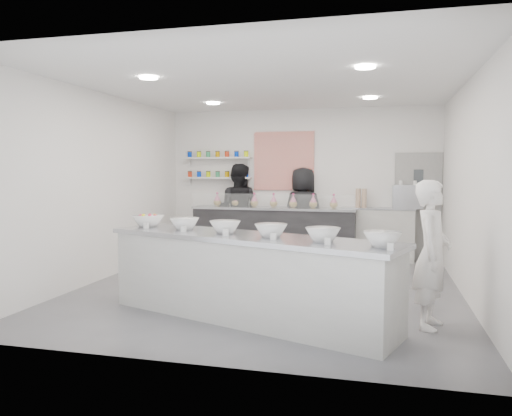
{
  "coord_description": "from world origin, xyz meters",
  "views": [
    {
      "loc": [
        1.62,
        -7.14,
        1.77
      ],
      "look_at": [
        -0.29,
        0.4,
        1.17
      ],
      "focal_mm": 35.0,
      "sensor_mm": 36.0,
      "label": 1
    }
  ],
  "objects_px": {
    "woman_prep": "(432,254)",
    "espresso_ledge": "(377,234)",
    "espresso_machine": "(408,197)",
    "staff_right": "(303,212)",
    "back_bar": "(274,232)",
    "staff_left": "(238,209)",
    "prep_counter": "(247,277)"
  },
  "relations": [
    {
      "from": "prep_counter",
      "to": "staff_left",
      "type": "bearing_deg",
      "value": 126.85
    },
    {
      "from": "espresso_ledge",
      "to": "espresso_machine",
      "type": "bearing_deg",
      "value": 0.0
    },
    {
      "from": "prep_counter",
      "to": "woman_prep",
      "type": "relative_size",
      "value": 2.22
    },
    {
      "from": "prep_counter",
      "to": "staff_left",
      "type": "xyz_separation_m",
      "value": [
        -1.39,
        4.4,
        0.44
      ]
    },
    {
      "from": "back_bar",
      "to": "woman_prep",
      "type": "bearing_deg",
      "value": -54.53
    },
    {
      "from": "espresso_machine",
      "to": "woman_prep",
      "type": "bearing_deg",
      "value": -88.97
    },
    {
      "from": "espresso_machine",
      "to": "staff_left",
      "type": "bearing_deg",
      "value": 178.82
    },
    {
      "from": "staff_left",
      "to": "espresso_ledge",
      "type": "bearing_deg",
      "value": -178.1
    },
    {
      "from": "back_bar",
      "to": "espresso_machine",
      "type": "height_order",
      "value": "espresso_machine"
    },
    {
      "from": "espresso_ledge",
      "to": "espresso_machine",
      "type": "relative_size",
      "value": 2.48
    },
    {
      "from": "woman_prep",
      "to": "espresso_ledge",
      "type": "bearing_deg",
      "value": 22.42
    },
    {
      "from": "staff_right",
      "to": "woman_prep",
      "type": "bearing_deg",
      "value": 136.29
    },
    {
      "from": "espresso_machine",
      "to": "staff_right",
      "type": "bearing_deg",
      "value": 178.02
    },
    {
      "from": "espresso_machine",
      "to": "prep_counter",
      "type": "bearing_deg",
      "value": -114.83
    },
    {
      "from": "back_bar",
      "to": "espresso_ledge",
      "type": "bearing_deg",
      "value": 6.57
    },
    {
      "from": "back_bar",
      "to": "woman_prep",
      "type": "distance_m",
      "value": 4.76
    },
    {
      "from": "prep_counter",
      "to": "staff_right",
      "type": "bearing_deg",
      "value": 109.6
    },
    {
      "from": "back_bar",
      "to": "espresso_machine",
      "type": "bearing_deg",
      "value": 5.5
    },
    {
      "from": "staff_left",
      "to": "staff_right",
      "type": "xyz_separation_m",
      "value": [
        1.37,
        0.0,
        -0.04
      ]
    },
    {
      "from": "back_bar",
      "to": "staff_left",
      "type": "relative_size",
      "value": 1.74
    },
    {
      "from": "back_bar",
      "to": "staff_right",
      "type": "height_order",
      "value": "staff_right"
    },
    {
      "from": "prep_counter",
      "to": "back_bar",
      "type": "distance_m",
      "value": 4.19
    },
    {
      "from": "woman_prep",
      "to": "staff_right",
      "type": "xyz_separation_m",
      "value": [
        -2.1,
        4.19,
        0.08
      ]
    },
    {
      "from": "espresso_machine",
      "to": "espresso_ledge",
      "type": "bearing_deg",
      "value": 180.0
    },
    {
      "from": "staff_left",
      "to": "espresso_machine",
      "type": "bearing_deg",
      "value": -177.87
    },
    {
      "from": "woman_prep",
      "to": "espresso_machine",
      "type": "bearing_deg",
      "value": 14.83
    },
    {
      "from": "staff_left",
      "to": "staff_right",
      "type": "relative_size",
      "value": 1.04
    },
    {
      "from": "espresso_ledge",
      "to": "staff_left",
      "type": "bearing_deg",
      "value": 178.59
    },
    {
      "from": "espresso_machine",
      "to": "woman_prep",
      "type": "relative_size",
      "value": 0.34
    },
    {
      "from": "espresso_ledge",
      "to": "back_bar",
      "type": "bearing_deg",
      "value": -174.93
    },
    {
      "from": "woman_prep",
      "to": "staff_left",
      "type": "distance_m",
      "value": 5.44
    },
    {
      "from": "prep_counter",
      "to": "espresso_machine",
      "type": "bearing_deg",
      "value": 84.46
    }
  ]
}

